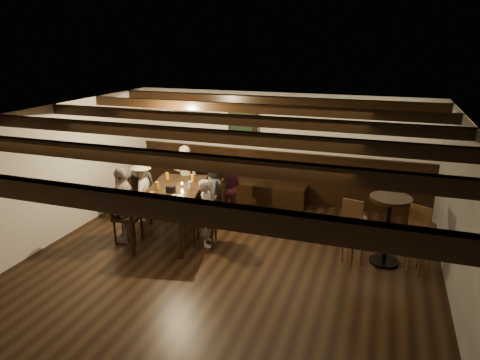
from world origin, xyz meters
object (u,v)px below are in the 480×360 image
at_px(dining_table, 172,195).
at_px(bar_stool_right, 420,247).
at_px(person_right_near, 216,192).
at_px(person_right_far, 207,213).
at_px(person_left_near, 141,191).
at_px(person_bench_right, 227,187).
at_px(chair_left_far, 127,225).
at_px(person_bench_centre, 185,179).
at_px(chair_left_near, 144,207).
at_px(bar_stool_left, 353,239).
at_px(person_left_far, 124,205).
at_px(chair_right_near, 215,210).
at_px(person_bench_left, 141,184).
at_px(high_top_table, 388,220).
at_px(chair_right_far, 206,230).

relative_size(dining_table, bar_stool_right, 1.99).
height_order(person_right_near, person_right_far, person_right_near).
bearing_deg(person_left_near, person_bench_right, 105.26).
xyz_separation_m(chair_left_far, bar_stool_right, (4.89, 0.47, 0.13)).
xyz_separation_m(person_bench_centre, person_right_near, (0.86, -0.43, -0.05)).
distance_m(chair_left_far, person_bench_right, 2.13).
distance_m(chair_left_near, person_bench_centre, 1.03).
bearing_deg(person_bench_right, bar_stool_left, 142.23).
xyz_separation_m(person_bench_centre, person_left_far, (-0.42, -1.62, -0.03)).
bearing_deg(chair_right_near, person_bench_left, 74.48).
xyz_separation_m(person_left_near, person_right_far, (1.66, -0.56, -0.02)).
xyz_separation_m(chair_left_far, bar_stool_left, (3.89, 0.42, 0.13)).
xyz_separation_m(dining_table, person_bench_right, (0.69, 1.07, -0.12)).
relative_size(person_bench_centre, bar_stool_right, 1.24).
height_order(person_bench_left, bar_stool_right, person_bench_left).
relative_size(chair_left_far, person_right_near, 0.73).
distance_m(dining_table, bar_stool_left, 3.30).
xyz_separation_m(person_left_near, high_top_table, (4.61, -0.24, 0.12)).
bearing_deg(person_right_near, chair_left_near, 90.00).
xyz_separation_m(chair_left_far, chair_right_far, (1.41, 0.30, -0.03)).
bearing_deg(chair_left_near, person_bench_left, -158.23).
height_order(chair_right_near, person_bench_centre, person_bench_centre).
bearing_deg(person_left_near, dining_table, 59.04).
relative_size(person_right_near, person_right_far, 1.10).
bearing_deg(chair_left_near, person_left_near, -90.00).
bearing_deg(person_right_far, person_bench_centre, 26.57).
relative_size(chair_left_far, person_left_near, 0.77).
distance_m(dining_table, person_left_far, 0.88).
xyz_separation_m(chair_right_near, person_bench_left, (-1.68, 0.10, 0.31)).
height_order(person_right_far, bar_stool_right, person_right_far).
xyz_separation_m(person_right_far, bar_stool_left, (2.45, 0.11, -0.18)).
bearing_deg(person_bench_left, chair_right_near, 164.48).
relative_size(chair_left_near, person_bench_right, 0.78).
bearing_deg(person_bench_left, high_top_table, 160.14).
height_order(chair_left_far, person_right_far, person_right_far).
height_order(chair_left_near, high_top_table, high_top_table).
distance_m(chair_right_near, person_bench_right, 0.58).
bearing_deg(bar_stool_right, high_top_table, -168.88).
height_order(person_bench_right, high_top_table, person_bench_right).
height_order(person_bench_left, person_bench_centre, person_bench_centre).
height_order(chair_left_far, person_left_far, person_left_far).
relative_size(person_bench_centre, person_right_far, 1.18).
height_order(chair_left_near, person_right_far, person_right_far).
bearing_deg(bar_stool_right, chair_right_near, -162.45).
bearing_deg(chair_left_near, dining_table, 58.00).
xyz_separation_m(chair_left_near, person_right_near, (1.44, 0.31, 0.37)).
height_order(dining_table, person_bench_centre, person_bench_centre).
bearing_deg(high_top_table, chair_right_far, -173.78).
xyz_separation_m(chair_left_far, chair_right_near, (1.22, 1.18, 0.00)).
bearing_deg(person_bench_left, bar_stool_right, 159.21).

